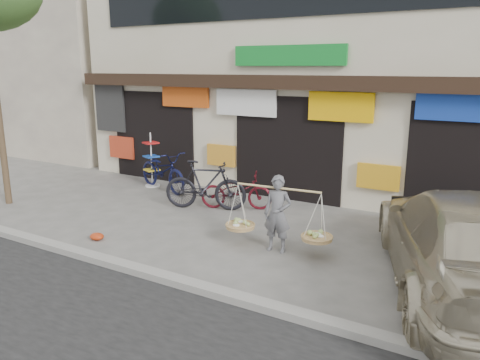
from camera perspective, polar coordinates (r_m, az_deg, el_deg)
The scene contains 11 objects.
ground at distance 9.63m, azimuth -3.23°, elevation -7.22°, with size 70.00×70.00×0.00m, color slate.
kerb at distance 8.15m, azimuth -11.17°, elevation -11.02°, with size 70.00×0.25×0.12m, color gray.
shophouse_block at distance 14.77m, azimuth 10.85°, elevation 13.49°, with size 14.00×6.32×7.00m.
neighbor_west at distance 23.50m, azimuth -22.06°, elevation 11.63°, with size 12.00×7.00×6.00m, color #BEB19D.
street_vendor at distance 8.85m, azimuth 4.60°, elevation -4.55°, with size 2.10×0.71×1.48m.
bike_0 at distance 13.41m, azimuth -9.39°, elevation 1.15°, with size 0.75×2.16×1.14m, color #10133B.
bike_1 at distance 11.45m, azimuth -4.24°, elevation -0.63°, with size 0.58×2.04×1.22m, color black.
bike_2 at distance 11.50m, azimuth -0.43°, elevation -1.31°, with size 0.61×1.75×0.92m, color #520E17.
suv at distance 8.01m, azimuth 26.02°, elevation -6.86°, with size 3.94×6.04×1.63m.
display_rack at distance 13.88m, azimuth -10.72°, elevation 1.82°, with size 0.49×0.49×1.59m.
red_bag at distance 10.00m, azimuth -17.06°, elevation -6.59°, with size 0.31×0.25×0.14m, color #B83411.
Camera 1 is at (5.01, -7.48, 3.43)m, focal length 35.00 mm.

